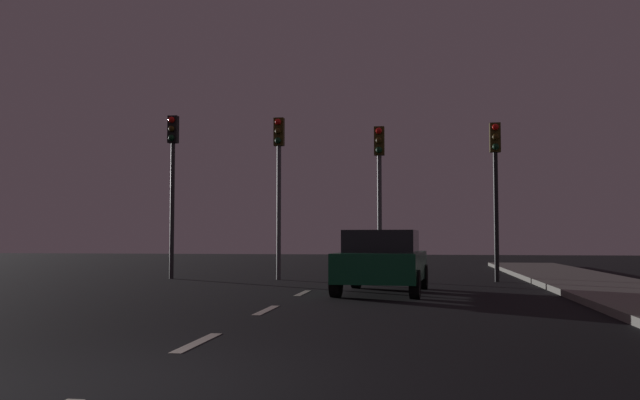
% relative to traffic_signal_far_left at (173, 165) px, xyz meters
% --- Properties ---
extents(ground_plane, '(80.00, 80.00, 0.00)m').
position_rel_traffic_signal_far_left_xyz_m(ground_plane, '(5.23, -8.08, -3.72)').
color(ground_plane, black).
extents(lane_stripe_second, '(0.16, 1.60, 0.01)m').
position_rel_traffic_signal_far_left_xyz_m(lane_stripe_second, '(5.23, -12.48, -3.72)').
color(lane_stripe_second, silver).
rests_on(lane_stripe_second, ground_plane).
extents(lane_stripe_third, '(0.16, 1.60, 0.01)m').
position_rel_traffic_signal_far_left_xyz_m(lane_stripe_third, '(5.23, -8.68, -3.72)').
color(lane_stripe_third, silver).
rests_on(lane_stripe_third, ground_plane).
extents(lane_stripe_fourth, '(0.16, 1.60, 0.01)m').
position_rel_traffic_signal_far_left_xyz_m(lane_stripe_fourth, '(5.23, -4.88, -3.72)').
color(lane_stripe_fourth, silver).
rests_on(lane_stripe_fourth, ground_plane).
extents(traffic_signal_far_left, '(0.32, 0.38, 5.35)m').
position_rel_traffic_signal_far_left_xyz_m(traffic_signal_far_left, '(0.00, 0.00, 0.00)').
color(traffic_signal_far_left, '#2D2D30').
rests_on(traffic_signal_far_left, ground_plane).
extents(traffic_signal_center_left, '(0.32, 0.38, 5.19)m').
position_rel_traffic_signal_far_left_xyz_m(traffic_signal_center_left, '(3.57, -0.00, -0.11)').
color(traffic_signal_center_left, '#4C4C51').
rests_on(traffic_signal_center_left, ground_plane).
extents(traffic_signal_center_right, '(0.32, 0.38, 4.82)m').
position_rel_traffic_signal_far_left_xyz_m(traffic_signal_center_right, '(6.79, -0.00, -0.34)').
color(traffic_signal_center_right, '#4C4C51').
rests_on(traffic_signal_center_right, ground_plane).
extents(traffic_signal_far_right, '(0.32, 0.38, 4.85)m').
position_rel_traffic_signal_far_left_xyz_m(traffic_signal_far_right, '(10.33, -0.00, -0.32)').
color(traffic_signal_far_right, black).
rests_on(traffic_signal_far_right, ground_plane).
extents(car_stopped_ahead, '(2.20, 4.01, 1.52)m').
position_rel_traffic_signal_far_left_xyz_m(car_stopped_ahead, '(7.13, -4.60, -2.95)').
color(car_stopped_ahead, '#0F4C2D').
rests_on(car_stopped_ahead, ground_plane).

